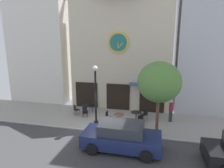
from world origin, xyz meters
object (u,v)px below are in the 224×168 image
(cafe_chair_curbside, at_px, (145,113))
(pedestrian_maroon, at_px, (171,111))
(parked_car_navy, at_px, (121,136))
(street_lamp, at_px, (96,96))
(street_tree, at_px, (159,82))
(cafe_chair_under_awning, at_px, (93,105))
(cafe_chair_corner, at_px, (108,116))
(cafe_table_center_right, at_px, (119,117))
(cafe_chair_facing_wall, at_px, (76,109))
(cafe_chair_left_end, at_px, (140,120))
(cafe_table_near_curb, at_px, (85,107))
(cafe_table_center, at_px, (136,115))
(cafe_chair_by_entrance, at_px, (85,111))

(cafe_chair_curbside, bearing_deg, pedestrian_maroon, 5.10)
(parked_car_navy, bearing_deg, street_lamp, 132.30)
(street_tree, xyz_separation_m, cafe_chair_under_awning, (-5.34, 3.13, -2.94))
(cafe_chair_corner, bearing_deg, street_lamp, -134.31)
(cafe_chair_curbside, height_order, parked_car_navy, parked_car_navy)
(cafe_chair_curbside, bearing_deg, street_lamp, -150.21)
(cafe_chair_curbside, bearing_deg, cafe_table_center_right, -145.18)
(cafe_table_center_right, relative_size, pedestrian_maroon, 0.46)
(street_lamp, bearing_deg, cafe_chair_facing_wall, 145.15)
(cafe_chair_curbside, relative_size, cafe_chair_facing_wall, 1.00)
(street_tree, distance_m, cafe_chair_left_end, 3.30)
(parked_car_navy, bearing_deg, cafe_table_center_right, 103.54)
(cafe_chair_facing_wall, distance_m, cafe_chair_under_awning, 1.62)
(cafe_chair_facing_wall, bearing_deg, cafe_table_near_curb, 48.82)
(street_lamp, relative_size, pedestrian_maroon, 2.59)
(cafe_table_near_curb, bearing_deg, cafe_chair_facing_wall, -131.18)
(street_lamp, distance_m, cafe_chair_corner, 1.94)
(cafe_chair_facing_wall, relative_size, cafe_chair_under_awning, 1.00)
(cafe_table_center, relative_size, pedestrian_maroon, 0.47)
(parked_car_navy, bearing_deg, cafe_chair_by_entrance, 133.35)
(cafe_chair_left_end, bearing_deg, cafe_chair_corner, 177.19)
(cafe_table_center, relative_size, cafe_chair_facing_wall, 0.88)
(street_tree, distance_m, cafe_chair_by_entrance, 6.51)
(cafe_table_center, distance_m, cafe_chair_by_entrance, 4.04)
(street_tree, bearing_deg, cafe_table_center_right, 159.11)
(cafe_chair_corner, bearing_deg, cafe_table_near_curb, 148.60)
(cafe_table_center, xyz_separation_m, parked_car_navy, (-0.39, -3.89, 0.19))
(cafe_table_near_curb, bearing_deg, cafe_chair_by_entrance, -67.72)
(cafe_table_center_right, distance_m, pedestrian_maroon, 3.94)
(cafe_table_center_right, xyz_separation_m, parked_car_navy, (0.76, -3.18, 0.20))
(cafe_chair_under_awning, relative_size, parked_car_navy, 0.21)
(parked_car_navy, bearing_deg, street_tree, 48.62)
(cafe_chair_curbside, xyz_separation_m, cafe_chair_by_entrance, (-4.65, -0.54, 0.00))
(street_tree, bearing_deg, cafe_chair_by_entrance, 162.90)
(pedestrian_maroon, height_order, parked_car_navy, pedestrian_maroon)
(street_tree, bearing_deg, cafe_chair_corner, 163.04)
(pedestrian_maroon, bearing_deg, cafe_chair_corner, -163.38)
(cafe_chair_by_entrance, bearing_deg, cafe_table_center, 0.28)
(cafe_chair_under_awning, bearing_deg, pedestrian_maroon, -6.40)
(cafe_chair_facing_wall, bearing_deg, cafe_chair_corner, -16.11)
(cafe_table_near_curb, bearing_deg, cafe_chair_under_awning, 48.14)
(cafe_table_center, relative_size, cafe_chair_under_awning, 0.88)
(pedestrian_maroon, bearing_deg, cafe_table_center, -164.74)
(cafe_chair_curbside, bearing_deg, street_tree, -68.08)
(cafe_chair_curbside, bearing_deg, cafe_table_center, -139.58)
(cafe_table_near_curb, bearing_deg, pedestrian_maroon, -0.90)
(cafe_table_center, xyz_separation_m, cafe_chair_by_entrance, (-4.04, -0.02, -0.05))
(cafe_chair_facing_wall, relative_size, parked_car_navy, 0.21)
(street_lamp, relative_size, street_tree, 0.91)
(cafe_table_center_right, xyz_separation_m, cafe_chair_curbside, (1.76, 1.23, -0.03))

